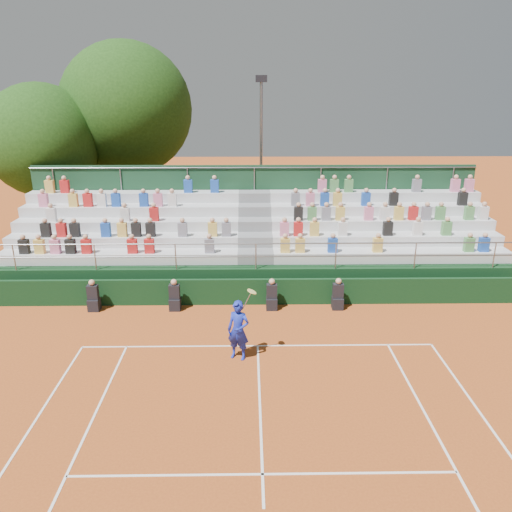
{
  "coord_description": "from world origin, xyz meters",
  "views": [
    {
      "loc": [
        -0.26,
        -13.92,
        7.71
      ],
      "look_at": [
        0.0,
        3.5,
        1.8
      ],
      "focal_mm": 35.0,
      "sensor_mm": 36.0,
      "label": 1
    }
  ],
  "objects_px": {
    "tree_west": "(42,141)",
    "floodlight_mast": "(261,144)",
    "tennis_player": "(238,330)",
    "tree_east": "(127,109)"
  },
  "relations": [
    {
      "from": "tennis_player",
      "to": "tree_east",
      "type": "bearing_deg",
      "value": 112.99
    },
    {
      "from": "tennis_player",
      "to": "tree_west",
      "type": "distance_m",
      "value": 16.09
    },
    {
      "from": "tree_west",
      "to": "tennis_player",
      "type": "bearing_deg",
      "value": -50.68
    },
    {
      "from": "tree_west",
      "to": "floodlight_mast",
      "type": "height_order",
      "value": "floodlight_mast"
    },
    {
      "from": "tree_east",
      "to": "floodlight_mast",
      "type": "relative_size",
      "value": 1.21
    },
    {
      "from": "tennis_player",
      "to": "tree_east",
      "type": "distance_m",
      "value": 16.69
    },
    {
      "from": "floodlight_mast",
      "to": "tree_west",
      "type": "bearing_deg",
      "value": -169.2
    },
    {
      "from": "tree_west",
      "to": "floodlight_mast",
      "type": "bearing_deg",
      "value": 10.8
    },
    {
      "from": "tennis_player",
      "to": "floodlight_mast",
      "type": "distance_m",
      "value": 14.64
    },
    {
      "from": "tree_west",
      "to": "tree_east",
      "type": "distance_m",
      "value": 4.65
    }
  ]
}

